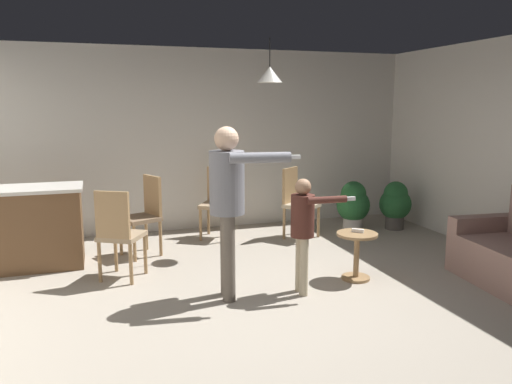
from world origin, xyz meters
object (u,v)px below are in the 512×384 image
dining_chair_spare (297,200)px  spare_remote_on_table (358,231)px  person_child (304,223)px  potted_plant_by_wall (353,204)px  dining_chair_centre_back (145,212)px  dining_chair_near_wall (118,231)px  kitchen_counter (27,228)px  person_adult (229,194)px  side_table_by_couch (357,250)px  dining_chair_by_counter (218,199)px  potted_plant_corner (395,203)px

dining_chair_spare → spare_remote_on_table: size_ratio=7.69×
person_child → potted_plant_by_wall: bearing=143.9°
dining_chair_centre_back → spare_remote_on_table: bearing=-151.0°
dining_chair_near_wall → dining_chair_spare: 2.71m
kitchen_counter → person_adult: (1.99, -1.61, 0.57)m
side_table_by_couch → dining_chair_by_counter: size_ratio=0.52×
potted_plant_corner → dining_chair_spare: bearing=-179.8°
dining_chair_centre_back → potted_plant_corner: bearing=-110.9°
person_child → spare_remote_on_table: bearing=110.1°
kitchen_counter → dining_chair_spare: size_ratio=1.26×
person_adult → potted_plant_corner: bearing=128.7°
kitchen_counter → dining_chair_by_counter: 2.51m
person_child → dining_chair_centre_back: person_child is taller
dining_chair_near_wall → potted_plant_by_wall: dining_chair_near_wall is taller
dining_chair_near_wall → dining_chair_by_counter: bearing=74.6°
person_adult → dining_chair_by_counter: bearing=176.5°
spare_remote_on_table → kitchen_counter: bearing=156.6°
side_table_by_couch → potted_plant_by_wall: potted_plant_by_wall is taller
person_adult → dining_chair_spare: person_adult is taller
potted_plant_corner → potted_plant_by_wall: size_ratio=0.97×
potted_plant_corner → dining_chair_by_counter: bearing=172.0°
kitchen_counter → person_adult: size_ratio=0.75×
potted_plant_corner → kitchen_counter: bearing=-176.8°
dining_chair_near_wall → dining_chair_centre_back: same height
dining_chair_centre_back → potted_plant_by_wall: size_ratio=1.32×
dining_chair_centre_back → potted_plant_corner: size_ratio=1.36×
dining_chair_by_counter → potted_plant_corner: dining_chair_by_counter is taller
kitchen_counter → dining_chair_centre_back: bearing=4.6°
person_child → dining_chair_by_counter: 2.41m
kitchen_counter → dining_chair_by_counter: bearing=15.3°
dining_chair_by_counter → potted_plant_corner: bearing=-157.9°
potted_plant_corner → dining_chair_centre_back: bearing=-177.3°
side_table_by_couch → potted_plant_corner: (1.66, 1.81, 0.08)m
dining_chair_centre_back → dining_chair_near_wall: bearing=134.1°
side_table_by_couch → spare_remote_on_table: size_ratio=4.00×
side_table_by_couch → dining_chair_centre_back: size_ratio=0.52×
dining_chair_spare → potted_plant_corner: 1.62m
kitchen_counter → person_adult: 2.62m
side_table_by_couch → dining_chair_spare: dining_chair_spare is taller
spare_remote_on_table → person_child: bearing=-163.1°
dining_chair_spare → potted_plant_by_wall: size_ratio=1.32×
person_child → spare_remote_on_table: size_ratio=9.01×
dining_chair_by_counter → potted_plant_corner: size_ratio=1.36×
person_child → potted_plant_corner: size_ratio=1.60×
dining_chair_centre_back → spare_remote_on_table: (2.11, -1.61, -0.01)m
dining_chair_by_counter → dining_chair_near_wall: (-1.43, -1.43, 0.00)m
kitchen_counter → dining_chair_near_wall: bearing=-37.9°
side_table_by_couch → person_adult: bearing=-176.5°
kitchen_counter → dining_chair_centre_back: size_ratio=1.26×
person_child → potted_plant_by_wall: size_ratio=1.54×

